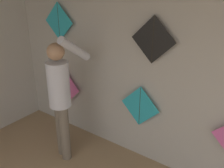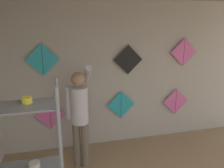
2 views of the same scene
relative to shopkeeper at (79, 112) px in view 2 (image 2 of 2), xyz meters
The scene contains 8 objects.
back_panel 1.18m from the shopkeeper, 36.95° to the left, with size 5.32×0.06×2.80m, color #BCB7AD.
shopkeeper is the anchor object (origin of this frame).
kite_0 0.80m from the shopkeeper, 130.89° to the left, with size 0.57×0.01×0.57m.
kite_1 1.06m from the shopkeeper, 33.38° to the left, with size 0.57×0.01×0.57m.
kite_2 2.16m from the shopkeeper, 15.45° to the left, with size 0.57×0.01×0.57m.
kite_3 1.11m from the shopkeeper, 133.64° to the left, with size 0.57×0.01×0.57m.
kite_4 1.36m from the shopkeeper, 29.87° to the left, with size 0.57×0.01×0.57m.
kite_5 2.39m from the shopkeeper, 14.84° to the left, with size 0.57×0.01×0.57m.
Camera 2 is at (-1.15, -0.43, 2.39)m, focal length 35.00 mm.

